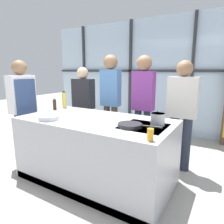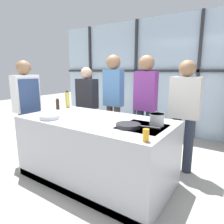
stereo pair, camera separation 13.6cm
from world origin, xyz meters
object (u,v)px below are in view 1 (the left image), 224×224
object	(u,v)px
spectator_far_right	(182,110)
juice_glass_near	(150,135)
spectator_center_left	(111,96)
oil_bottle	(64,100)
frying_pan	(130,125)
spectator_far_left	(83,103)
pepper_grinder	(55,104)
spectator_center_right	(143,100)
chef	(23,105)
mixing_bowl	(48,118)
white_plate	(64,115)
saucepan	(158,119)

from	to	relation	value
spectator_far_right	juice_glass_near	xyz separation A→B (m)	(0.01, -1.38, -0.01)
spectator_center_left	juice_glass_near	world-z (taller)	spectator_center_left
oil_bottle	frying_pan	bearing A→B (deg)	-18.98
frying_pan	juice_glass_near	bearing A→B (deg)	-41.69
spectator_far_left	oil_bottle	xyz separation A→B (m)	(-0.01, -0.53, 0.13)
pepper_grinder	juice_glass_near	bearing A→B (deg)	-18.31
spectator_center_left	spectator_far_right	world-z (taller)	spectator_center_left
spectator_center_right	oil_bottle	size ratio (longest dim) A/B	6.03
chef	spectator_center_left	distance (m)	1.51
spectator_center_right	oil_bottle	xyz separation A→B (m)	(-1.27, -0.53, -0.03)
frying_pan	mixing_bowl	world-z (taller)	mixing_bowl
spectator_far_right	pepper_grinder	size ratio (longest dim) A/B	8.28
chef	frying_pan	distance (m)	2.01
oil_bottle	spectator_center_right	bearing A→B (deg)	22.52
spectator_far_left	mixing_bowl	bearing A→B (deg)	109.11
frying_pan	pepper_grinder	bearing A→B (deg)	168.54
spectator_center_right	chef	bearing A→B (deg)	30.78
mixing_bowl	oil_bottle	bearing A→B (deg)	120.55
white_plate	spectator_far_left	bearing A→B (deg)	114.05
spectator_far_left	spectator_far_right	xyz separation A→B (m)	(1.90, 0.00, 0.06)
spectator_center_right	spectator_far_right	xyz separation A→B (m)	(0.63, 0.00, -0.10)
spectator_center_right	mixing_bowl	size ratio (longest dim) A/B	6.74
chef	mixing_bowl	distance (m)	0.95
frying_pan	chef	bearing A→B (deg)	179.05
white_plate	oil_bottle	size ratio (longest dim) A/B	0.93
chef	spectator_center_right	world-z (taller)	spectator_center_right
frying_pan	pepper_grinder	size ratio (longest dim) A/B	2.51
spectator_center_right	pepper_grinder	world-z (taller)	spectator_center_right
white_plate	saucepan	bearing A→B (deg)	8.46
spectator_far_left	juice_glass_near	world-z (taller)	spectator_far_left
chef	juice_glass_near	size ratio (longest dim) A/B	14.39
spectator_center_left	mixing_bowl	xyz separation A→B (m)	(-0.18, -1.30, -0.16)
spectator_far_right	mixing_bowl	distance (m)	1.95
pepper_grinder	juice_glass_near	world-z (taller)	pepper_grinder
spectator_far_right	spectator_center_right	bearing A→B (deg)	0.00
oil_bottle	spectator_center_left	bearing A→B (deg)	39.54
juice_glass_near	pepper_grinder	bearing A→B (deg)	161.69
spectator_center_right	oil_bottle	bearing A→B (deg)	22.52
chef	juice_glass_near	bearing A→B (deg)	81.53
mixing_bowl	oil_bottle	distance (m)	0.90
frying_pan	mixing_bowl	distance (m)	1.12
white_plate	mixing_bowl	size ratio (longest dim) A/B	1.04
spectator_far_right	mixing_bowl	xyz separation A→B (m)	(-1.45, -1.30, -0.04)
chef	white_plate	distance (m)	0.91
chef	spectator_center_left	world-z (taller)	spectator_center_left
spectator_far_right	oil_bottle	bearing A→B (deg)	15.47
pepper_grinder	juice_glass_near	distance (m)	2.02
spectator_center_right	mixing_bowl	world-z (taller)	spectator_center_right
oil_bottle	juice_glass_near	distance (m)	2.09
chef	saucepan	size ratio (longest dim) A/B	5.38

